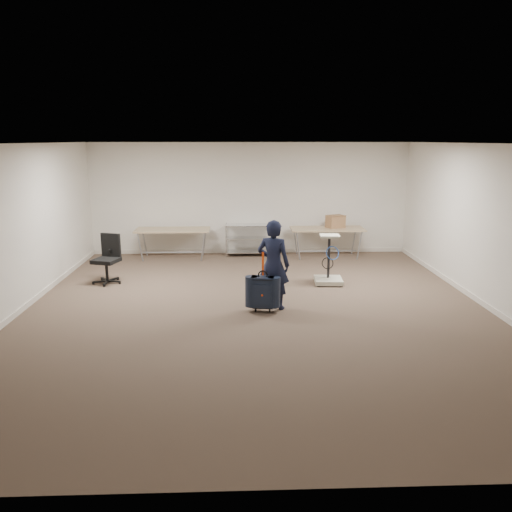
{
  "coord_description": "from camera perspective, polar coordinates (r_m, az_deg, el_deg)",
  "views": [
    {
      "loc": [
        -0.31,
        -8.11,
        2.86
      ],
      "look_at": [
        0.0,
        0.3,
        0.89
      ],
      "focal_mm": 35.0,
      "sensor_mm": 36.0,
      "label": 1
    }
  ],
  "objects": [
    {
      "name": "equipment_cart",
      "position": [
        10.21,
        8.3,
        -1.7
      ],
      "size": [
        0.58,
        0.58,
        1.01
      ],
      "color": "beige",
      "rests_on": "ground"
    },
    {
      "name": "folding_table_right",
      "position": [
        12.45,
        8.14,
        2.94
      ],
      "size": [
        1.8,
        0.75,
        0.73
      ],
      "color": "tan",
      "rests_on": "ground"
    },
    {
      "name": "cardboard_box",
      "position": [
        12.53,
        9.06,
        3.92
      ],
      "size": [
        0.49,
        0.43,
        0.31
      ],
      "primitive_type": "cube",
      "rotation": [
        0.0,
        0.0,
        0.37
      ],
      "color": "#8D5F42",
      "rests_on": "folding_table_right"
    },
    {
      "name": "folding_table_left",
      "position": [
        12.36,
        -9.5,
        2.81
      ],
      "size": [
        1.8,
        0.75,
        0.73
      ],
      "color": "tan",
      "rests_on": "ground"
    },
    {
      "name": "room_shell",
      "position": [
        9.9,
        -0.24,
        -3.32
      ],
      "size": [
        8.0,
        9.0,
        9.0
      ],
      "color": "silver",
      "rests_on": "ground"
    },
    {
      "name": "office_chair",
      "position": [
        10.61,
        -16.59,
        -1.35
      ],
      "size": [
        0.6,
        0.6,
        0.99
      ],
      "color": "black",
      "rests_on": "ground"
    },
    {
      "name": "suitcase",
      "position": [
        8.43,
        0.77,
        -4.13
      ],
      "size": [
        0.41,
        0.27,
        1.04
      ],
      "color": "black",
      "rests_on": "ground"
    },
    {
      "name": "ground",
      "position": [
        8.6,
        0.07,
        -6.25
      ],
      "size": [
        9.0,
        9.0,
        0.0
      ],
      "primitive_type": "plane",
      "color": "#4C3C2E",
      "rests_on": "ground"
    },
    {
      "name": "person",
      "position": [
        8.51,
        1.99,
        -1.0
      ],
      "size": [
        0.66,
        0.55,
        1.55
      ],
      "primitive_type": "imported",
      "rotation": [
        0.0,
        0.0,
        2.78
      ],
      "color": "black",
      "rests_on": "ground"
    },
    {
      "name": "wire_shelf",
      "position": [
        12.55,
        -0.68,
        2.05
      ],
      "size": [
        1.22,
        0.47,
        0.8
      ],
      "color": "silver",
      "rests_on": "ground"
    }
  ]
}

